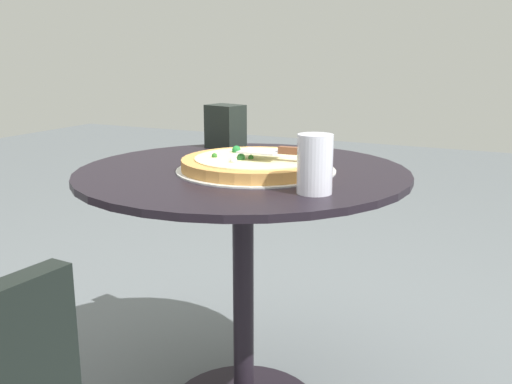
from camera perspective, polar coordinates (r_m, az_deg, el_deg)
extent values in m
cylinder|color=black|center=(1.54, -1.31, 1.89)|extent=(0.87, 0.87, 0.02)
cylinder|color=black|center=(1.64, -1.24, -10.04)|extent=(0.06, 0.06, 0.68)
cylinder|color=silver|center=(1.52, 0.00, 2.16)|extent=(0.41, 0.41, 0.00)
cylinder|color=#CD8E48|center=(1.51, 0.00, 2.76)|extent=(0.39, 0.39, 0.03)
cylinder|color=beige|center=(1.51, 0.00, 3.34)|extent=(0.32, 0.32, 0.00)
sphere|color=#217733|center=(1.59, -1.92, 4.11)|extent=(0.02, 0.02, 0.02)
sphere|color=silver|center=(1.44, -2.22, 3.08)|extent=(0.02, 0.02, 0.02)
sphere|color=#32772D|center=(1.49, -0.51, 3.39)|extent=(0.01, 0.01, 0.01)
sphere|color=#2B6822|center=(1.52, -4.07, 3.53)|extent=(0.01, 0.01, 0.01)
sphere|color=#F2DAC5|center=(1.56, 0.32, 3.89)|extent=(0.02, 0.02, 0.02)
sphere|color=#296F32|center=(1.48, -1.46, 3.38)|extent=(0.02, 0.02, 0.02)
sphere|color=#25761C|center=(1.56, -0.40, 3.91)|extent=(0.02, 0.02, 0.02)
cube|color=silver|center=(1.48, 0.44, 3.99)|extent=(0.09, 0.10, 0.00)
cube|color=brown|center=(1.45, 4.30, 3.98)|extent=(0.02, 0.11, 0.02)
cylinder|color=white|center=(1.27, 5.75, 2.73)|extent=(0.08, 0.08, 0.13)
cube|color=black|center=(1.86, -3.00, 6.38)|extent=(0.11, 0.12, 0.14)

